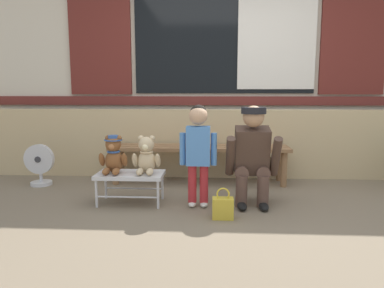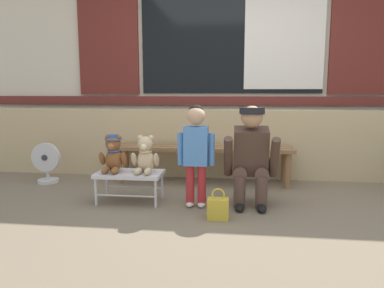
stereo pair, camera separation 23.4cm
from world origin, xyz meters
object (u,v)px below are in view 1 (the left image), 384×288
object	(u,v)px
floor_fan	(40,165)
teddy_bear_plain	(146,156)
wooden_bench_long	(199,152)
teddy_bear_with_hat	(113,155)
child_standing	(198,144)
adult_crouching	(253,155)
handbag_on_ground	(223,208)
small_display_bench	(130,176)

from	to	relation	value
floor_fan	teddy_bear_plain	bearing A→B (deg)	-23.95
floor_fan	wooden_bench_long	bearing A→B (deg)	7.11
teddy_bear_with_hat	child_standing	bearing A→B (deg)	-4.36
child_standing	adult_crouching	bearing A→B (deg)	10.44
teddy_bear_plain	child_standing	distance (m)	0.52
handbag_on_ground	adult_crouching	bearing A→B (deg)	54.77
child_standing	floor_fan	xyz separation A→B (m)	(-1.85, 0.66, -0.35)
teddy_bear_plain	adult_crouching	distance (m)	1.02
wooden_bench_long	teddy_bear_with_hat	distance (m)	1.15
small_display_bench	floor_fan	world-z (taller)	floor_fan
teddy_bear_with_hat	floor_fan	distance (m)	1.22
teddy_bear_with_hat	teddy_bear_plain	world-z (taller)	same
child_standing	adult_crouching	world-z (taller)	child_standing
wooden_bench_long	adult_crouching	xyz separation A→B (m)	(0.54, -0.80, 0.11)
handbag_on_ground	floor_fan	xyz separation A→B (m)	(-2.08, 0.98, 0.14)
wooden_bench_long	small_display_bench	world-z (taller)	wooden_bench_long
wooden_bench_long	small_display_bench	distance (m)	1.05
teddy_bear_plain	adult_crouching	xyz separation A→B (m)	(1.02, 0.03, 0.02)
small_display_bench	teddy_bear_with_hat	size ratio (longest dim) A/B	1.76
teddy_bear_plain	adult_crouching	world-z (taller)	adult_crouching
teddy_bear_with_hat	floor_fan	bearing A→B (deg)	149.84
child_standing	floor_fan	distance (m)	2.00
adult_crouching	handbag_on_ground	xyz separation A→B (m)	(-0.29, -0.41, -0.38)
teddy_bear_with_hat	handbag_on_ground	bearing A→B (deg)	-20.12
small_display_bench	handbag_on_ground	distance (m)	0.98
teddy_bear_plain	handbag_on_ground	world-z (taller)	teddy_bear_plain
small_display_bench	child_standing	size ratio (longest dim) A/B	0.67
teddy_bear_with_hat	adult_crouching	xyz separation A→B (m)	(1.34, 0.03, 0.01)
small_display_bench	teddy_bear_plain	world-z (taller)	teddy_bear_plain
wooden_bench_long	small_display_bench	xyz separation A→B (m)	(-0.63, -0.83, -0.11)
handbag_on_ground	floor_fan	distance (m)	2.30
teddy_bear_with_hat	child_standing	world-z (taller)	child_standing
wooden_bench_long	teddy_bear_with_hat	size ratio (longest dim) A/B	5.78
teddy_bear_plain	child_standing	world-z (taller)	child_standing
teddy_bear_with_hat	adult_crouching	bearing A→B (deg)	1.42
child_standing	wooden_bench_long	bearing A→B (deg)	91.61
child_standing	handbag_on_ground	xyz separation A→B (m)	(0.22, -0.32, -0.50)
wooden_bench_long	floor_fan	bearing A→B (deg)	-172.89
teddy_bear_with_hat	floor_fan	world-z (taller)	teddy_bear_with_hat
wooden_bench_long	floor_fan	xyz separation A→B (m)	(-1.83, -0.23, -0.13)
child_standing	adult_crouching	size ratio (longest dim) A/B	1.01
adult_crouching	handbag_on_ground	bearing A→B (deg)	-125.23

